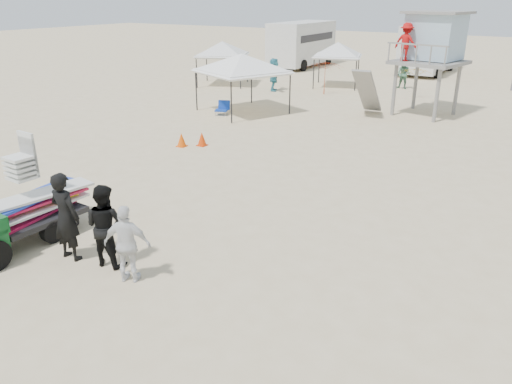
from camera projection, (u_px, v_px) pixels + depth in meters
The scene contains 17 objects.
ground at pixel (142, 309), 8.72m from camera, with size 140.00×140.00×0.00m, color beige.
surf_trailer at pixel (32, 201), 11.10m from camera, with size 1.42×2.49×2.10m.
man_left at pixel (66, 217), 10.09m from camera, with size 0.69×0.45×1.88m, color black.
man_mid at pixel (105, 225), 9.91m from camera, with size 0.83×0.65×1.71m, color black.
man_right at pixel (127, 244), 9.33m from camera, with size 0.91×0.38×1.55m, color white.
lifeguard_tower at pixel (430, 41), 21.79m from camera, with size 3.24×3.24×4.37m.
canopy_white_a at pixel (242, 57), 22.49m from camera, with size 4.35×4.35×3.07m.
canopy_white_b at pixel (222, 44), 29.66m from camera, with size 3.64×3.64×2.96m.
canopy_white_c at pixel (338, 45), 29.06m from camera, with size 3.21×3.21×2.97m.
umbrella_a at pixel (325, 78), 27.23m from camera, with size 1.97×2.01×1.80m, color #B83513.
umbrella_b at pixel (415, 83), 26.20m from camera, with size 1.75×1.78×1.60m, color yellow.
cone_near at pixel (182, 140), 18.00m from camera, with size 0.34×0.34×0.50m, color #EC5107.
cone_far at pixel (202, 139), 18.10m from camera, with size 0.34×0.34×0.50m, color red.
beach_chair_a at pixel (223, 108), 22.81m from camera, with size 0.69×0.76×0.64m.
rv_far_left at pixel (302, 42), 37.66m from camera, with size 2.64×6.80×3.25m.
rv_mid_left at pixel (428, 46), 34.47m from camera, with size 2.65×6.50×3.25m.
distant_beachgoers at pixel (357, 83), 25.85m from camera, with size 17.90×11.64×1.82m.
Camera 1 is at (5.55, -5.22, 5.12)m, focal length 35.00 mm.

